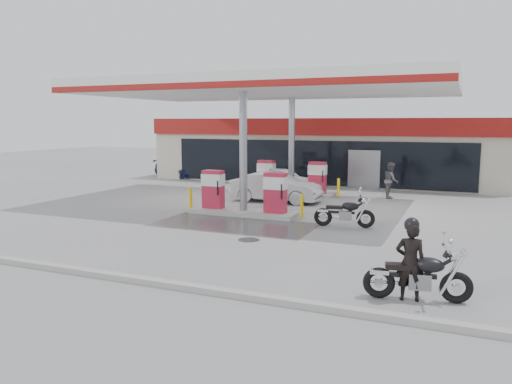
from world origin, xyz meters
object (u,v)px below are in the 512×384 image
Objects in this scene: pump_island_far at (291,182)px; attendant at (391,180)px; parked_motorcycle at (345,213)px; pump_island_near at (244,198)px; hatchback_silver at (276,187)px; sedan_white at (284,178)px; parked_car_right at (401,176)px; biker_main at (410,262)px; parked_car_left at (178,169)px; main_motorcycle at (419,277)px.

pump_island_far is 2.85× the size of attendant.
parked_motorcycle is (4.41, -6.79, -0.21)m from pump_island_far.
pump_island_near is 3.60m from hatchback_silver.
parked_car_right is (6.05, 3.80, 0.00)m from sedan_white.
sedan_white is (-8.59, 15.88, -0.24)m from biker_main.
parked_car_right is (-2.54, 19.68, -0.24)m from biker_main.
hatchback_silver is at bearing 89.06° from pump_island_near.
pump_island_far reaches higher than parked_motorcycle.
parked_car_left reaches higher than parked_motorcycle.
main_motorcycle is at bearing -147.27° from hatchback_silver.
attendant is (-2.66, 14.64, 0.38)m from main_motorcycle.
pump_island_far is 15.60m from main_motorcycle.
hatchback_silver is at bearing 126.34° from parked_motorcycle.
pump_island_far is 15.55m from biker_main.
main_motorcycle is at bearing -73.60° from parked_motorcycle.
parked_car_left is at bearing 153.10° from pump_island_far.
biker_main reaches higher than parked_motorcycle.
pump_island_far reaches higher than parked_car_right.
parked_car_left is (-8.78, 2.87, -0.03)m from sedan_white.
parked_car_right is at bearing 79.71° from parked_motorcycle.
parked_motorcycle is (-2.97, 6.90, -0.35)m from biker_main.
biker_main reaches higher than hatchback_silver.
parked_car_right is at bearing 51.15° from pump_island_far.
parked_car_left is (-10.00, 11.07, -0.13)m from pump_island_near.
sedan_white is at bearing -72.59° from biker_main.
parked_car_right is (4.77, 8.40, -0.10)m from hatchback_silver.
hatchback_silver is at bearing -88.59° from pump_island_far.
pump_island_far is at bearing -141.23° from sedan_white.
main_motorcycle is 0.39m from biker_main.
pump_island_far reaches higher than sedan_white.
main_motorcycle is 19.83m from parked_car_right.
sedan_white is at bearing 107.86° from main_motorcycle.
sedan_white reaches higher than parked_car_left.
pump_island_far is 7.70m from parked_car_right.
biker_main is 14.89m from attendant.
attendant is at bearing -56.01° from hatchback_silver.
main_motorcycle is 0.51× the size of parked_car_right.
hatchback_silver is (-4.35, 4.39, 0.21)m from parked_motorcycle.
pump_island_near reaches higher than hatchback_silver.
attendant is (4.91, 7.00, 0.19)m from pump_island_near.
pump_island_near is 2.34× the size of parked_motorcycle.
hatchback_silver is at bearing 112.22° from attendant.
sedan_white is 0.90× the size of parked_car_left.
hatchback_silver is at bearing 112.58° from main_motorcycle.
attendant is 0.42× the size of hatchback_silver.
hatchback_silver is at bearing -106.55° from parked_car_left.
biker_main is 0.43× the size of parked_car_left.
attendant is at bearing -91.32° from sedan_white.
parked_car_right is (-2.74, 19.64, 0.10)m from main_motorcycle.
parked_motorcycle is 10.60m from sedan_white.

